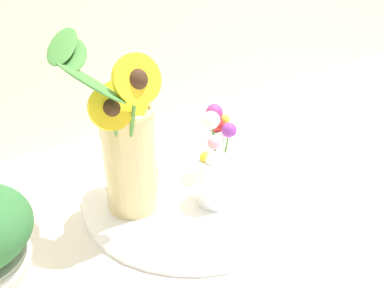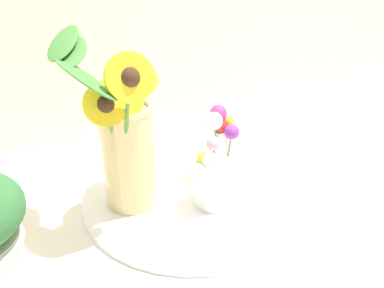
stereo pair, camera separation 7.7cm
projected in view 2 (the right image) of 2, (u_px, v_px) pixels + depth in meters
ground_plane at (222, 213)px, 0.78m from camera, size 6.00×6.00×0.00m
serving_tray at (192, 193)px, 0.83m from camera, size 0.47×0.47×0.02m
mason_jar_sunflowers at (125, 141)px, 0.72m from camera, size 0.23×0.22×0.36m
vase_small_center at (212, 179)px, 0.76m from camera, size 0.07×0.08×0.14m
vase_bulb_right at (221, 143)px, 0.84m from camera, size 0.08×0.08×0.17m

